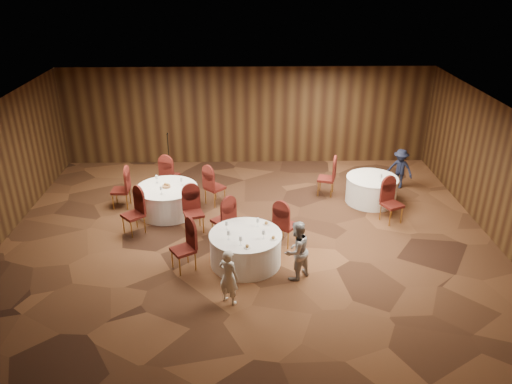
{
  "coord_description": "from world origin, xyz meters",
  "views": [
    {
      "loc": [
        -0.05,
        -10.82,
        6.27
      ],
      "look_at": [
        0.2,
        0.2,
        1.1
      ],
      "focal_mm": 35.0,
      "sensor_mm": 36.0,
      "label": 1
    }
  ],
  "objects_px": {
    "table_left": "(168,200)",
    "mic_stand": "(170,165)",
    "table_main": "(246,248)",
    "woman_a": "(229,277)",
    "man_c": "(400,169)",
    "woman_b": "(296,251)",
    "table_right": "(371,189)"
  },
  "relations": [
    {
      "from": "table_main",
      "to": "table_right",
      "type": "distance_m",
      "value": 4.7
    },
    {
      "from": "table_right",
      "to": "mic_stand",
      "type": "relative_size",
      "value": 0.99
    },
    {
      "from": "mic_stand",
      "to": "man_c",
      "type": "bearing_deg",
      "value": -7.6
    },
    {
      "from": "table_left",
      "to": "table_right",
      "type": "xyz_separation_m",
      "value": [
        5.66,
        0.53,
        0.0
      ]
    },
    {
      "from": "woman_a",
      "to": "woman_b",
      "type": "xyz_separation_m",
      "value": [
        1.41,
        0.83,
        0.07
      ]
    },
    {
      "from": "table_main",
      "to": "woman_a",
      "type": "xyz_separation_m",
      "value": [
        -0.34,
        -1.43,
        0.23
      ]
    },
    {
      "from": "woman_b",
      "to": "man_c",
      "type": "xyz_separation_m",
      "value": [
        3.53,
        4.62,
        -0.07
      ]
    },
    {
      "from": "woman_a",
      "to": "woman_b",
      "type": "relative_size",
      "value": 0.9
    },
    {
      "from": "table_left",
      "to": "woman_a",
      "type": "xyz_separation_m",
      "value": [
        1.76,
        -3.98,
        0.23
      ]
    },
    {
      "from": "table_left",
      "to": "table_right",
      "type": "relative_size",
      "value": 1.14
    },
    {
      "from": "woman_a",
      "to": "table_right",
      "type": "bearing_deg",
      "value": -97.45
    },
    {
      "from": "mic_stand",
      "to": "table_left",
      "type": "bearing_deg",
      "value": -83.68
    },
    {
      "from": "woman_b",
      "to": "table_right",
      "type": "bearing_deg",
      "value": -164.12
    },
    {
      "from": "table_left",
      "to": "woman_a",
      "type": "bearing_deg",
      "value": -66.08
    },
    {
      "from": "table_right",
      "to": "mic_stand",
      "type": "height_order",
      "value": "mic_stand"
    },
    {
      "from": "table_left",
      "to": "table_right",
      "type": "distance_m",
      "value": 5.68
    },
    {
      "from": "table_left",
      "to": "woman_a",
      "type": "distance_m",
      "value": 4.36
    },
    {
      "from": "man_c",
      "to": "table_main",
      "type": "bearing_deg",
      "value": -103.26
    },
    {
      "from": "table_main",
      "to": "man_c",
      "type": "relative_size",
      "value": 1.34
    },
    {
      "from": "table_main",
      "to": "woman_a",
      "type": "height_order",
      "value": "woman_a"
    },
    {
      "from": "table_left",
      "to": "man_c",
      "type": "height_order",
      "value": "man_c"
    },
    {
      "from": "table_left",
      "to": "woman_a",
      "type": "relative_size",
      "value": 1.36
    },
    {
      "from": "table_right",
      "to": "woman_b",
      "type": "xyz_separation_m",
      "value": [
        -2.48,
        -3.67,
        0.3
      ]
    },
    {
      "from": "table_main",
      "to": "woman_b",
      "type": "relative_size",
      "value": 1.21
    },
    {
      "from": "table_main",
      "to": "table_left",
      "type": "xyz_separation_m",
      "value": [
        -2.1,
        2.55,
        0.0
      ]
    },
    {
      "from": "mic_stand",
      "to": "woman_a",
      "type": "height_order",
      "value": "mic_stand"
    },
    {
      "from": "table_right",
      "to": "woman_a",
      "type": "distance_m",
      "value": 5.96
    },
    {
      "from": "woman_a",
      "to": "mic_stand",
      "type": "bearing_deg",
      "value": -38.96
    },
    {
      "from": "table_left",
      "to": "mic_stand",
      "type": "xyz_separation_m",
      "value": [
        -0.27,
        2.41,
        0.03
      ]
    },
    {
      "from": "table_main",
      "to": "mic_stand",
      "type": "height_order",
      "value": "mic_stand"
    },
    {
      "from": "man_c",
      "to": "woman_a",
      "type": "bearing_deg",
      "value": -96.6
    },
    {
      "from": "man_c",
      "to": "woman_b",
      "type": "bearing_deg",
      "value": -91.79
    }
  ]
}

